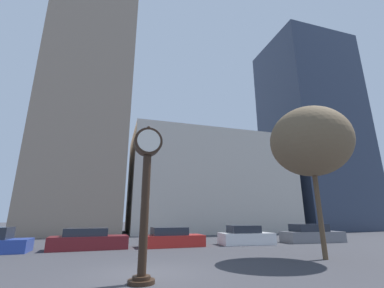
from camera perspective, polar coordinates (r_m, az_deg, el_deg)
ground_plane at (r=10.19m, az=-10.06°, el=-26.55°), size 200.00×200.00×0.00m
building_tall_tower at (r=37.65m, az=-21.51°, el=10.21°), size 10.15×12.00×35.56m
building_storefront_row at (r=36.46m, az=3.54°, el=-8.85°), size 21.29×12.00×12.74m
building_glass_modern at (r=48.53m, az=24.95°, el=2.77°), size 13.38×12.00×32.41m
street_clock at (r=8.69m, az=-10.18°, el=-8.55°), size 0.95×0.82×5.00m
car_maroon at (r=18.07m, az=-22.02°, el=-19.22°), size 4.66×1.96×1.25m
car_red at (r=18.47m, az=-4.61°, el=-20.18°), size 4.26×1.97×1.25m
car_white at (r=20.20m, az=11.84°, el=-19.44°), size 3.94×2.04×1.33m
car_grey at (r=23.50m, az=25.01°, el=-17.77°), size 4.84×2.11×1.37m
bare_tree at (r=14.95m, az=24.79°, el=0.50°), size 4.10×4.10×7.62m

